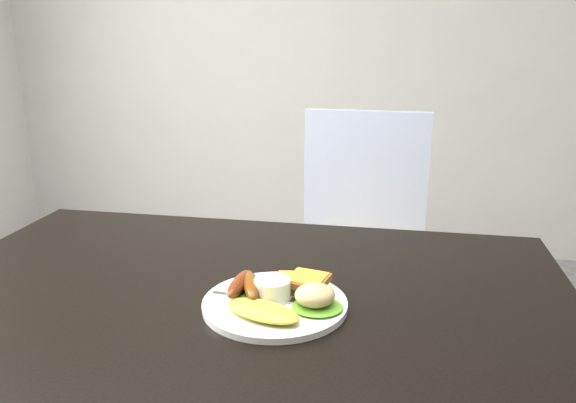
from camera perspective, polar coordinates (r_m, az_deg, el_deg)
room_back_panel at (r=3.15m, az=6.27°, el=19.31°), size 4.00×0.04×2.70m
dining_table at (r=1.03m, az=-5.13°, el=-10.20°), size 1.20×0.80×0.04m
dining_chair at (r=1.85m, az=7.23°, el=-7.21°), size 0.44×0.44×0.05m
person at (r=1.60m, az=-5.28°, el=0.69°), size 0.65×0.55×1.51m
plate at (r=0.96m, az=-1.34°, el=-10.38°), size 0.25×0.25×0.01m
lettuce_left at (r=0.99m, az=-4.11°, el=-9.07°), size 0.08×0.07×0.01m
lettuce_right at (r=0.93m, az=3.01°, el=-10.63°), size 0.10×0.09×0.01m
omelette at (r=0.91m, az=-2.60°, el=-11.03°), size 0.15×0.10×0.02m
sausage_a at (r=0.98m, az=-4.96°, el=-8.31°), size 0.03×0.11×0.03m
sausage_b at (r=0.97m, az=-3.81°, el=-8.45°), size 0.06×0.11×0.03m
ramekin at (r=0.96m, az=-1.60°, el=-8.89°), size 0.06×0.06×0.04m
toast_a at (r=1.01m, az=0.93°, el=-8.29°), size 0.09×0.09×0.01m
toast_b at (r=0.99m, az=2.02°, el=-8.03°), size 0.08×0.08×0.01m
potato_salad at (r=0.93m, az=2.75°, el=-9.49°), size 0.09×0.08×0.04m
fork at (r=0.97m, az=-3.81°, el=-9.68°), size 0.14×0.02×0.00m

